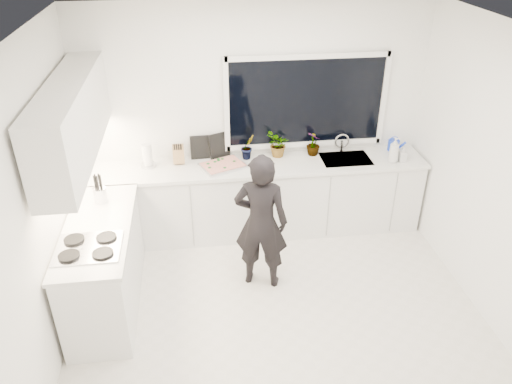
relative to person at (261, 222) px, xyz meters
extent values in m
cube|color=beige|center=(0.10, -0.47, -0.76)|extent=(4.00, 3.50, 0.02)
cube|color=white|center=(0.10, 1.29, 0.60)|extent=(4.00, 0.02, 2.70)
cube|color=white|center=(-1.91, -0.47, 0.60)|extent=(0.02, 3.50, 2.70)
cube|color=white|center=(2.11, -0.47, 0.60)|extent=(0.02, 3.50, 2.70)
cube|color=white|center=(0.10, -0.47, 1.96)|extent=(4.00, 3.50, 0.02)
cube|color=black|center=(0.70, 1.25, 0.80)|extent=(1.80, 0.02, 1.00)
cube|color=white|center=(0.10, 0.98, -0.31)|extent=(3.92, 0.58, 0.88)
cube|color=white|center=(-1.57, -0.12, -0.31)|extent=(0.58, 1.60, 0.88)
cube|color=silver|center=(0.10, 0.97, 0.15)|extent=(3.94, 0.62, 0.04)
cube|color=silver|center=(-1.57, -0.12, 0.15)|extent=(0.62, 1.60, 0.04)
cube|color=white|center=(-1.69, 0.23, 1.10)|extent=(0.34, 2.10, 0.70)
cube|color=silver|center=(1.15, 0.98, 0.12)|extent=(0.58, 0.42, 0.14)
cylinder|color=silver|center=(1.15, 1.18, 0.28)|extent=(0.03, 0.03, 0.22)
cube|color=black|center=(-1.59, -0.47, 0.18)|extent=(0.56, 0.48, 0.03)
imported|color=black|center=(0.00, 0.00, 0.00)|extent=(0.63, 0.50, 1.51)
cube|color=silver|center=(-0.31, 0.95, 0.18)|extent=(0.59, 0.52, 0.03)
cube|color=red|center=(-0.31, 0.95, 0.20)|extent=(0.53, 0.47, 0.01)
cylinder|color=blue|center=(1.79, 1.14, 0.23)|extent=(0.18, 0.18, 0.13)
cylinder|color=white|center=(-1.16, 1.08, 0.30)|extent=(0.11, 0.11, 0.26)
cube|color=brown|center=(-0.81, 1.12, 0.28)|extent=(0.13, 0.10, 0.22)
cylinder|color=silver|center=(-1.59, 0.33, 0.25)|extent=(0.15, 0.15, 0.16)
cube|color=black|center=(-0.56, 1.22, 0.31)|extent=(0.22, 0.03, 0.28)
cube|color=black|center=(-0.33, 1.22, 0.32)|extent=(0.24, 0.12, 0.30)
imported|color=#26662D|center=(0.00, 1.14, 0.32)|extent=(0.21, 0.19, 0.30)
imported|color=#26662D|center=(0.36, 1.14, 0.32)|extent=(0.33, 0.35, 0.31)
imported|color=#26662D|center=(0.79, 1.14, 0.31)|extent=(0.22, 0.22, 0.29)
imported|color=#D8BF66|center=(1.67, 0.83, 0.32)|extent=(0.17, 0.16, 0.31)
imported|color=#D8BF66|center=(1.79, 0.83, 0.26)|extent=(0.08, 0.08, 0.18)
camera|label=1|loc=(-0.59, -4.16, 2.76)|focal=35.00mm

